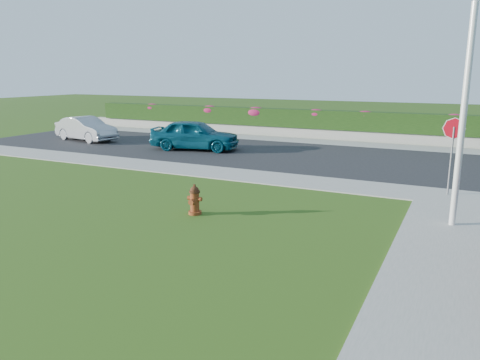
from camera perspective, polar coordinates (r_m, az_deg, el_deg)
The scene contains 18 objects.
ground at distance 10.72m, azimuth -19.61°, elevation -8.95°, with size 120.00×120.00×0.00m, color black.
street_far at distance 24.51m, azimuth -4.48°, elevation 3.86°, with size 26.00×8.00×0.04m, color black.
sidewalk_far at distance 21.04m, azimuth -13.76°, elevation 2.02°, with size 24.00×2.00×0.04m, color gray.
curb_corner at distance 16.31m, azimuth 24.20°, elevation -1.86°, with size 2.00×2.00×0.04m, color gray.
sidewalk_beyond at distance 27.42m, azimuth 8.16°, elevation 4.73°, with size 34.00×2.00×0.04m, color gray.
retaining_wall at distance 28.80m, azimuth 9.11°, elevation 5.65°, with size 34.00×0.40×0.60m, color gray.
hedge at distance 28.80m, azimuth 9.23°, elevation 7.34°, with size 32.00×0.90×1.10m, color black.
fire_hydrant at distance 13.07m, azimuth -5.55°, elevation -2.46°, with size 0.43×0.41×0.86m.
sedan_teal at distance 23.95m, azimuth -5.53°, elevation 5.52°, with size 1.80×4.49×1.53m, color #0C495E.
sedan_silver at distance 28.55m, azimuth -18.26°, elevation 5.95°, with size 1.44×4.14×1.36m, color #A1A3A9.
utility_pole at distance 12.79m, azimuth 25.54°, elevation 6.68°, with size 0.16×0.16×5.49m, color silver.
stop_sign at distance 16.19m, azimuth 24.55°, elevation 4.65°, with size 0.68×0.12×2.51m.
flower_clump_a at distance 34.12m, azimuth -10.61°, elevation 8.67°, with size 1.16×0.74×0.58m, color #B01E4A.
flower_clump_b at distance 31.56m, azimuth -3.68°, elevation 8.51°, with size 1.25×0.80×0.62m, color #B01E4A.
flower_clump_c at distance 30.05m, azimuth 1.96°, elevation 8.26°, with size 1.37×0.88×0.68m, color #B01E4A.
flower_clump_d at distance 28.67m, azimuth 9.27°, elevation 7.96°, with size 1.16×0.74×0.58m, color #B01E4A.
flower_clump_e at distance 27.97m, azimuth 15.02°, elevation 7.60°, with size 1.10×0.70×0.55m, color #B01E4A.
flower_clump_f at distance 27.46m, azimuth 24.70°, elevation 6.78°, with size 1.09×0.70×0.54m, color #B01E4A.
Camera 1 is at (7.30, -6.85, 3.85)m, focal length 35.00 mm.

